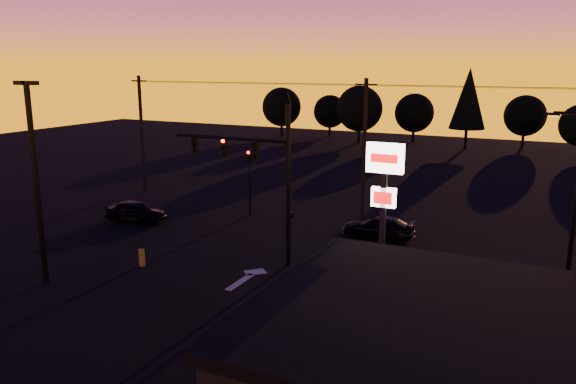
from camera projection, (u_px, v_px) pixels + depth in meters
The scene contains 20 objects.
ground at pixel (219, 288), 25.27m from camera, with size 120.00×120.00×0.00m, color black.
lane_arrow at pixel (248, 277), 26.51m from camera, with size 1.20×3.10×0.01m.
traffic_signal_mast at pixel (259, 166), 27.71m from camera, with size 6.79×0.52×8.58m.
secondary_signal at pixel (249, 173), 36.83m from camera, with size 0.30×0.31×4.35m.
parking_lot_light at pixel (35, 170), 24.68m from camera, with size 1.25×0.30×9.14m.
pylon_sign at pixel (384, 190), 22.48m from camera, with size 1.50×0.28×6.80m.
streetlight at pixel (574, 198), 23.14m from camera, with size 1.55×0.35×8.00m.
utility_pole_0 at pixel (142, 134), 43.36m from camera, with size 1.40×0.26×9.00m.
utility_pole_1 at pixel (364, 149), 35.65m from camera, with size 1.40×0.26×9.00m.
power_wires at pixel (366, 85), 34.76m from camera, with size 36.00×1.22×0.07m.
bollard at pixel (142, 258), 27.91m from camera, with size 0.29×0.29×0.86m, color gold.
tree_0 at pixel (282, 107), 77.58m from camera, with size 5.36×5.36×6.74m.
tree_1 at pixel (330, 111), 77.77m from camera, with size 4.54×4.54×5.71m.
tree_2 at pixel (360, 109), 70.61m from camera, with size 5.77×5.78×7.26m.
tree_3 at pixel (414, 113), 71.68m from camera, with size 4.95×4.95×6.22m.
tree_4 at pixel (468, 98), 65.57m from camera, with size 4.18×4.18×9.50m.
tree_5 at pixel (525, 116), 67.87m from camera, with size 4.95×4.95×6.22m.
car_left at pixel (136, 211), 35.75m from camera, with size 1.59×3.95×1.35m, color black.
car_right at pixel (378, 227), 32.44m from camera, with size 1.72×4.23×1.23m, color black.
suv_parked at pixel (458, 336), 19.36m from camera, with size 2.15×4.66×1.29m, color black.
Camera 1 is at (13.18, -19.90, 9.83)m, focal length 35.00 mm.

